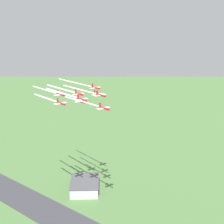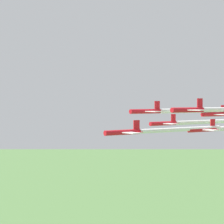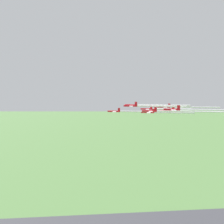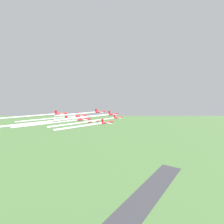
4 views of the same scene
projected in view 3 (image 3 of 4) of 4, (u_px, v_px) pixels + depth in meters
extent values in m
cylinder|color=red|center=(114.00, 111.00, 141.71)|extent=(8.82, 7.24, 1.25)
cube|color=white|center=(115.00, 111.00, 141.62)|extent=(7.99, 9.19, 0.20)
cube|color=red|center=(119.00, 109.00, 140.97)|extent=(1.53, 1.24, 2.49)
cube|color=red|center=(119.00, 111.00, 141.16)|extent=(3.21, 3.63, 0.14)
cylinder|color=red|center=(130.00, 106.00, 131.48)|extent=(8.82, 7.24, 1.25)
cube|color=white|center=(131.00, 106.00, 131.39)|extent=(7.99, 9.19, 0.20)
cube|color=red|center=(136.00, 104.00, 130.74)|extent=(1.53, 1.24, 2.49)
cube|color=red|center=(136.00, 106.00, 130.93)|extent=(3.21, 3.63, 0.14)
cylinder|color=red|center=(131.00, 105.00, 147.19)|extent=(8.82, 7.24, 1.25)
cube|color=white|center=(132.00, 105.00, 147.10)|extent=(7.99, 9.19, 0.20)
cube|color=red|center=(136.00, 103.00, 146.45)|extent=(1.53, 1.24, 2.49)
cube|color=red|center=(136.00, 105.00, 146.64)|extent=(3.21, 3.63, 0.14)
cylinder|color=red|center=(149.00, 111.00, 122.23)|extent=(8.82, 7.24, 1.25)
cube|color=white|center=(150.00, 111.00, 122.14)|extent=(7.99, 9.19, 0.20)
cube|color=red|center=(155.00, 109.00, 121.49)|extent=(1.53, 1.24, 2.49)
cube|color=red|center=(155.00, 111.00, 121.68)|extent=(3.21, 3.63, 0.14)
cylinder|color=red|center=(148.00, 112.00, 138.22)|extent=(8.82, 7.24, 1.25)
cube|color=white|center=(148.00, 112.00, 138.13)|extent=(7.99, 9.19, 0.20)
cube|color=red|center=(153.00, 110.00, 137.48)|extent=(1.53, 1.24, 2.49)
cube|color=red|center=(153.00, 112.00, 137.67)|extent=(3.21, 3.63, 0.14)
cylinder|color=red|center=(146.00, 109.00, 153.73)|extent=(8.82, 7.24, 1.25)
cube|color=white|center=(147.00, 109.00, 153.64)|extent=(7.99, 9.19, 0.20)
cube|color=red|center=(151.00, 107.00, 152.99)|extent=(1.53, 1.24, 2.49)
cube|color=red|center=(151.00, 109.00, 153.18)|extent=(3.21, 3.63, 0.14)
cylinder|color=red|center=(172.00, 110.00, 112.39)|extent=(8.82, 7.24, 1.25)
cube|color=white|center=(173.00, 110.00, 112.30)|extent=(7.99, 9.19, 0.20)
cube|color=red|center=(179.00, 107.00, 111.65)|extent=(1.53, 1.24, 2.49)
cube|color=red|center=(178.00, 110.00, 111.84)|extent=(3.21, 3.63, 0.14)
cylinder|color=red|center=(167.00, 111.00, 128.37)|extent=(8.82, 7.24, 1.25)
cube|color=white|center=(168.00, 111.00, 128.28)|extent=(7.99, 9.19, 0.20)
cube|color=red|center=(173.00, 109.00, 127.63)|extent=(1.53, 1.24, 2.49)
cube|color=red|center=(173.00, 111.00, 127.82)|extent=(3.21, 3.63, 0.14)
cylinder|color=red|center=(164.00, 107.00, 143.81)|extent=(8.82, 7.24, 1.25)
cube|color=white|center=(165.00, 107.00, 143.72)|extent=(7.99, 9.19, 0.20)
cube|color=red|center=(169.00, 105.00, 143.07)|extent=(1.53, 1.24, 2.49)
cube|color=red|center=(169.00, 107.00, 143.26)|extent=(3.21, 3.63, 0.14)
cylinder|color=white|center=(138.00, 112.00, 139.17)|extent=(23.29, 18.42, 1.11)
cylinder|color=white|center=(161.00, 106.00, 128.53)|extent=(28.14, 22.18, 1.10)
cylinder|color=white|center=(163.00, 105.00, 143.72)|extent=(34.59, 27.25, 1.31)
cylinder|color=white|center=(190.00, 112.00, 118.70)|extent=(35.14, 27.58, 1.01)
cylinder|color=white|center=(174.00, 113.00, 135.58)|extent=(24.57, 19.47, 1.28)
cylinder|color=white|center=(172.00, 109.00, 150.87)|extent=(27.23, 21.54, 1.28)
cylinder|color=white|center=(222.00, 110.00, 108.44)|extent=(40.19, 31.52, 1.05)
cylinder|color=white|center=(206.00, 112.00, 124.83)|extent=(35.41, 27.90, 1.36)
cylinder|color=white|center=(195.00, 107.00, 140.64)|extent=(30.79, 24.22, 1.05)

